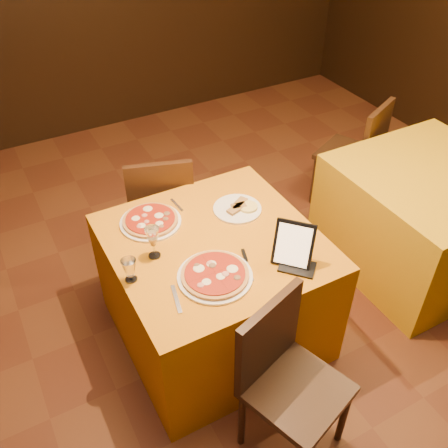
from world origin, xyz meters
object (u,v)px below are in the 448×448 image
wine_glass (153,242)px  water_glass (130,270)px  main_table (215,288)px  pizza_far (151,221)px  chair_side_far (348,153)px  side_table (423,218)px  chair_main_far (161,206)px  tablet (294,244)px  chair_main_near (297,391)px  pizza_near (215,275)px

wine_glass → water_glass: bearing=-148.2°
main_table → pizza_far: (-0.25, 0.30, 0.39)m
main_table → chair_side_far: bearing=24.6°
main_table → chair_side_far: size_ratio=1.21×
side_table → chair_main_far: 1.82m
chair_side_far → wine_glass: size_ratio=4.79×
chair_side_far → water_glass: (-2.08, -0.79, 0.36)m
chair_side_far → tablet: size_ratio=3.73×
chair_side_far → wine_glass: 2.06m
chair_main_far → tablet: tablet is taller
side_table → pizza_far: (-1.82, 0.40, 0.39)m
wine_glass → water_glass: wine_glass is taller
chair_side_far → water_glass: chair_side_far is taller
main_table → tablet: 0.66m
water_glass → chair_main_far: bearing=60.1°
water_glass → tablet: size_ratio=0.53×
tablet → chair_main_far: bearing=150.6°
water_glass → wine_glass: bearing=31.8°
chair_main_near → chair_main_far: bearing=71.3°
chair_main_near → water_glass: bearing=104.4°
pizza_far → tablet: size_ratio=1.42×
chair_main_near → wine_glass: wine_glass is taller
side_table → pizza_far: bearing=167.5°
side_table → chair_main_near: bearing=-155.3°
pizza_near → pizza_far: same height
pizza_near → wine_glass: (-0.20, 0.29, 0.08)m
side_table → wine_glass: bearing=175.8°
main_table → chair_main_far: (0.00, 0.80, 0.08)m
chair_main_far → water_glass: (-0.50, -0.86, 0.36)m
main_table → chair_side_far: (1.58, 0.72, 0.08)m
chair_main_far → pizza_near: bearing=100.8°
chair_side_far → chair_main_near: bearing=19.9°
side_table → chair_main_far: size_ratio=1.21×
side_table → pizza_near: bearing=-175.0°
chair_side_far → tablet: 1.73m
pizza_near → water_glass: bearing=153.4°
chair_main_near → tablet: tablet is taller
chair_main_near → chair_side_far: same height
main_table → water_glass: 0.67m
side_table → pizza_near: 1.75m
chair_main_far → chair_side_far: bearing=-165.2°
pizza_near → water_glass: (-0.37, 0.19, 0.05)m
tablet → chair_main_near: bearing=-72.0°
chair_main_far → water_glass: bearing=77.7°
pizza_near → wine_glass: wine_glass is taller
pizza_near → wine_glass: bearing=124.9°
chair_side_far → main_table: bearing=-0.0°
chair_main_far → pizza_far: size_ratio=2.63×
pizza_far → main_table: bearing=-51.0°
chair_main_near → tablet: 0.70m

